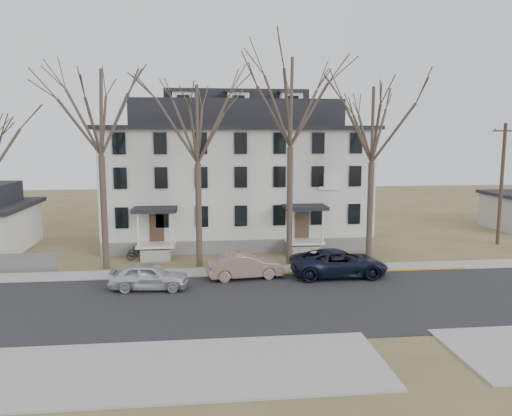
{
  "coord_description": "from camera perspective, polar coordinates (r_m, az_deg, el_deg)",
  "views": [
    {
      "loc": [
        -4.75,
        -22.46,
        8.48
      ],
      "look_at": [
        -1.33,
        9.0,
        3.92
      ],
      "focal_mm": 35.0,
      "sensor_mm": 36.0,
      "label": 1
    }
  ],
  "objects": [
    {
      "name": "main_road",
      "position": [
        26.32,
        4.61,
        -10.63
      ],
      "size": [
        120.0,
        10.0,
        0.04
      ],
      "primitive_type": "cube",
      "color": "#27272A",
      "rests_on": "ground"
    },
    {
      "name": "tree_far_left",
      "position": [
        32.91,
        -17.47,
        11.07
      ],
      "size": [
        8.4,
        8.4,
        13.72
      ],
      "color": "#473B31",
      "rests_on": "ground"
    },
    {
      "name": "near_sidewalk_left",
      "position": [
        19.68,
        -15.83,
        -17.66
      ],
      "size": [
        20.0,
        5.0,
        0.08
      ],
      "primitive_type": "cube",
      "color": "#A09F97",
      "rests_on": "ground"
    },
    {
      "name": "utility_pole_far",
      "position": [
        43.39,
        26.26,
        2.62
      ],
      "size": [
        2.0,
        0.28,
        9.5
      ],
      "color": "#3D3023",
      "rests_on": "ground"
    },
    {
      "name": "tree_mid_left",
      "position": [
        32.28,
        -6.75,
        10.13
      ],
      "size": [
        7.8,
        7.8,
        12.74
      ],
      "color": "#473B31",
      "rests_on": "ground"
    },
    {
      "name": "car_silver",
      "position": [
        28.58,
        -12.14,
        -7.7
      ],
      "size": [
        4.46,
        2.07,
        1.48
      ],
      "primitive_type": "imported",
      "rotation": [
        0.0,
        0.0,
        1.5
      ],
      "color": "silver",
      "rests_on": "ground"
    },
    {
      "name": "bicycle_left",
      "position": [
        36.24,
        -13.15,
        -4.87
      ],
      "size": [
        1.61,
        0.56,
        0.84
      ],
      "primitive_type": "imported",
      "rotation": [
        0.0,
        0.0,
        1.57
      ],
      "color": "black",
      "rests_on": "ground"
    },
    {
      "name": "yellow_curb",
      "position": [
        32.26,
        11.72,
        -7.22
      ],
      "size": [
        14.0,
        0.25,
        0.06
      ],
      "primitive_type": "cube",
      "color": "gold",
      "rests_on": "ground"
    },
    {
      "name": "boarding_house",
      "position": [
        40.62,
        -2.31,
        3.81
      ],
      "size": [
        20.8,
        12.36,
        12.05
      ],
      "color": "slate",
      "rests_on": "ground"
    },
    {
      "name": "ground",
      "position": [
        24.47,
        5.51,
        -12.12
      ],
      "size": [
        120.0,
        120.0,
        0.0
      ],
      "primitive_type": "plane",
      "color": "olive",
      "rests_on": "ground"
    },
    {
      "name": "bicycle_right",
      "position": [
        35.29,
        -13.35,
        -5.16
      ],
      "size": [
        1.57,
        0.58,
        0.92
      ],
      "primitive_type": "imported",
      "rotation": [
        0.0,
        0.0,
        1.67
      ],
      "color": "black",
      "rests_on": "ground"
    },
    {
      "name": "tree_center",
      "position": [
        32.87,
        3.99,
        12.72
      ],
      "size": [
        9.0,
        9.0,
        14.7
      ],
      "color": "#473B31",
      "rests_on": "ground"
    },
    {
      "name": "car_tan",
      "position": [
        30.11,
        -1.28,
        -6.69
      ],
      "size": [
        4.7,
        2.14,
        1.5
      ],
      "primitive_type": "imported",
      "rotation": [
        0.0,
        0.0,
        1.7
      ],
      "color": "#926F63",
      "rests_on": "ground"
    },
    {
      "name": "tree_mid_right",
      "position": [
        34.18,
        13.22,
        9.86
      ],
      "size": [
        7.8,
        7.8,
        12.74
      ],
      "color": "#473B31",
      "rests_on": "ground"
    },
    {
      "name": "far_sidewalk",
      "position": [
        31.97,
        2.59,
        -7.19
      ],
      "size": [
        120.0,
        2.0,
        0.08
      ],
      "primitive_type": "cube",
      "color": "#A09F97",
      "rests_on": "ground"
    },
    {
      "name": "car_navy",
      "position": [
        30.91,
        9.44,
        -6.27
      ],
      "size": [
        5.87,
        2.71,
        1.63
      ],
      "primitive_type": "imported",
      "rotation": [
        0.0,
        0.0,
        1.57
      ],
      "color": "black",
      "rests_on": "ground"
    }
  ]
}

